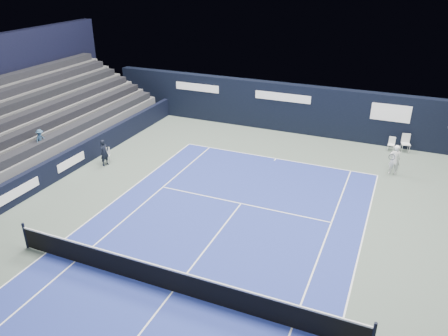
% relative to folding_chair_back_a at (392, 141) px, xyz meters
% --- Properties ---
extents(ground, '(48.00, 48.00, 0.00)m').
position_rel_folding_chair_back_a_xyz_m(ground, '(-5.84, -13.68, -0.55)').
color(ground, '#4E5D54').
rests_on(ground, ground).
extents(court_surface, '(10.97, 23.77, 0.01)m').
position_rel_folding_chair_back_a_xyz_m(court_surface, '(-5.84, -15.68, -0.55)').
color(court_surface, navy).
rests_on(court_surface, ground).
extents(folding_chair_back_a, '(0.38, 0.41, 0.83)m').
position_rel_folding_chair_back_a_xyz_m(folding_chair_back_a, '(0.00, 0.00, 0.00)').
color(folding_chair_back_a, white).
rests_on(folding_chair_back_a, ground).
extents(folding_chair_back_b, '(0.56, 0.55, 1.06)m').
position_rel_folding_chair_back_a_xyz_m(folding_chair_back_b, '(0.74, 0.15, 0.05)').
color(folding_chair_back_b, silver).
rests_on(folding_chair_back_b, ground).
extents(line_judge_chair, '(0.48, 0.47, 0.88)m').
position_rel_folding_chair_back_a_xyz_m(line_judge_chair, '(-14.28, -7.93, -0.05)').
color(line_judge_chair, white).
rests_on(line_judge_chair, ground).
extents(line_judge, '(0.47, 0.60, 1.46)m').
position_rel_folding_chair_back_a_xyz_m(line_judge, '(-14.12, -8.25, 0.18)').
color(line_judge, black).
rests_on(line_judge, ground).
extents(court_markings, '(11.03, 23.83, 0.00)m').
position_rel_folding_chair_back_a_xyz_m(court_markings, '(-5.84, -15.68, -0.54)').
color(court_markings, white).
rests_on(court_markings, court_surface).
extents(tennis_net, '(12.90, 0.10, 1.10)m').
position_rel_folding_chair_back_a_xyz_m(tennis_net, '(-5.84, -15.68, -0.04)').
color(tennis_net, black).
rests_on(tennis_net, ground).
extents(back_sponsor_wall, '(26.00, 0.63, 3.10)m').
position_rel_folding_chair_back_a_xyz_m(back_sponsor_wall, '(-5.83, 0.82, 1.00)').
color(back_sponsor_wall, black).
rests_on(back_sponsor_wall, ground).
extents(side_barrier_left, '(0.33, 22.00, 1.20)m').
position_rel_folding_chair_back_a_xyz_m(side_barrier_left, '(-15.34, -9.71, 0.05)').
color(side_barrier_left, black).
rests_on(side_barrier_left, ground).
extents(spectator_stand, '(6.00, 18.00, 6.40)m').
position_rel_folding_chair_back_a_xyz_m(spectator_stand, '(-19.11, -8.70, 1.40)').
color(spectator_stand, '#4B4B4D').
rests_on(spectator_stand, ground).
extents(tennis_player, '(0.68, 0.89, 1.62)m').
position_rel_folding_chair_back_a_xyz_m(tennis_player, '(0.31, -3.28, 0.26)').
color(tennis_player, white).
rests_on(tennis_player, ground).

